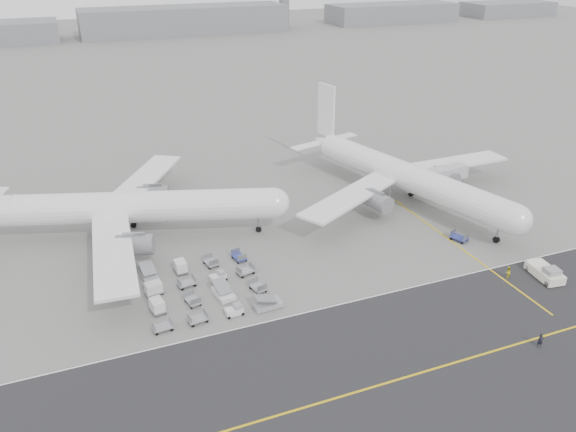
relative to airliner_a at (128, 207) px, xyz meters
name	(u,v)px	position (x,y,z in m)	size (l,w,h in m)	color
ground	(304,303)	(19.48, -28.97, -5.38)	(700.00, 700.00, 0.00)	gray
taxiway	(405,377)	(24.50, -46.95, -5.37)	(220.00, 59.00, 0.03)	#2A2A2D
horizon_buildings	(168,34)	(49.48, 231.03, -5.38)	(520.00, 28.00, 28.00)	gray
airliner_a	(128,207)	(0.00, 0.00, 0.00)	(52.43, 51.39, 18.67)	white
airliner_b	(403,175)	(50.46, -4.28, -0.09)	(50.92, 52.04, 18.37)	white
pushback_tug	(546,272)	(55.49, -36.19, -4.47)	(3.54, 7.90, 2.23)	white
jet_bridge	(435,178)	(57.16, -5.22, -1.23)	(15.93, 4.63, 5.95)	gray
gse_cluster	(205,292)	(7.42, -21.38, -5.38)	(21.82, 21.04, 1.96)	gray
stray_dolly	(459,240)	(50.79, -21.85, -5.38)	(1.70, 2.76, 1.70)	silver
ground_crew_a	(540,340)	(42.90, -48.34, -4.40)	(0.72, 0.47, 1.96)	black
ground_crew_b	(508,272)	(50.24, -34.13, -4.41)	(0.94, 0.73, 1.94)	gold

